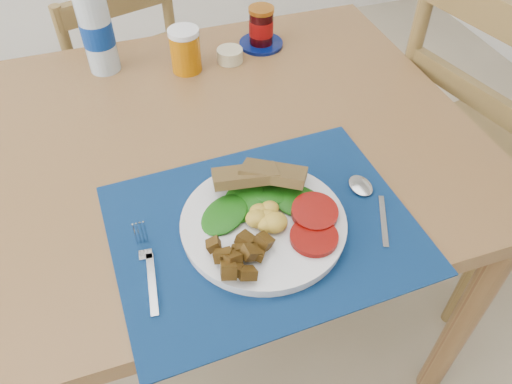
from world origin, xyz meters
TOP-DOWN VIEW (x-y plane):
  - table at (0.00, 0.20)m, footprint 1.40×0.90m
  - chair_far at (0.00, 0.87)m, footprint 0.46×0.45m
  - chair_end at (0.88, 0.18)m, footprint 0.51×0.53m
  - placemat at (0.17, -0.08)m, footprint 0.53×0.42m
  - breakfast_plate at (0.16, -0.08)m, footprint 0.28×0.28m
  - fork at (-0.04, -0.10)m, footprint 0.03×0.17m
  - spoon at (0.37, -0.07)m, footprint 0.06×0.17m
  - water_bottle at (-0.03, 0.53)m, footprint 0.07×0.07m
  - juice_glass at (0.16, 0.46)m, footprint 0.07×0.07m
  - ramekin at (0.27, 0.46)m, footprint 0.06×0.06m
  - jam_on_saucer at (0.37, 0.51)m, footprint 0.11×0.11m

SIDE VIEW (x-z plane):
  - chair_far at x=0.00m, z-range 0.02..1.03m
  - chair_end at x=0.88m, z-range 0.00..1.19m
  - table at x=0.00m, z-range 0.29..1.04m
  - placemat at x=0.17m, z-range 0.75..0.75m
  - fork at x=-0.04m, z-range 0.75..0.76m
  - spoon at x=0.37m, z-range 0.75..0.76m
  - ramekin at x=0.27m, z-range 0.75..0.78m
  - breakfast_plate at x=0.16m, z-range 0.74..0.81m
  - jam_on_saucer at x=0.37m, z-range 0.74..0.85m
  - juice_glass at x=0.16m, z-range 0.75..0.85m
  - water_bottle at x=-0.03m, z-range 0.73..0.99m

